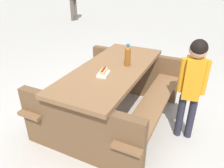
{
  "coord_description": "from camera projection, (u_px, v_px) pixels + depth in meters",
  "views": [
    {
      "loc": [
        1.86,
        1.53,
        1.8
      ],
      "look_at": [
        0.0,
        0.0,
        0.52
      ],
      "focal_mm": 34.67,
      "sensor_mm": 36.0,
      "label": 1
    }
  ],
  "objects": [
    {
      "name": "picnic_table",
      "position": [
        112.0,
        90.0,
        2.77
      ],
      "size": [
        2.08,
        1.79,
        0.75
      ],
      "color": "brown",
      "rests_on": "ground"
    },
    {
      "name": "child_in_coat",
      "position": [
        193.0,
        79.0,
        2.3
      ],
      "size": [
        0.23,
        0.28,
        1.21
      ],
      "color": "#262633",
      "rests_on": "ground"
    },
    {
      "name": "hotdog_tray",
      "position": [
        103.0,
        73.0,
        2.42
      ],
      "size": [
        0.21,
        0.17,
        0.08
      ],
      "color": "white",
      "rests_on": "picnic_table"
    },
    {
      "name": "ground_plane",
      "position": [
        112.0,
        118.0,
        2.97
      ],
      "size": [
        30.0,
        30.0,
        0.0
      ],
      "primitive_type": "plane",
      "color": "#B7B2A8",
      "rests_on": "ground"
    },
    {
      "name": "soda_bottle",
      "position": [
        128.0,
        56.0,
        2.62
      ],
      "size": [
        0.07,
        0.07,
        0.27
      ],
      "color": "brown",
      "rests_on": "picnic_table"
    }
  ]
}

